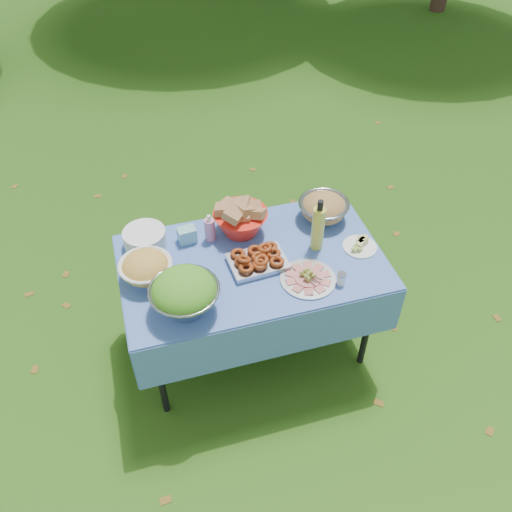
% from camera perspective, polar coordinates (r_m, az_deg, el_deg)
% --- Properties ---
extents(ground, '(80.00, 80.00, 0.00)m').
position_cam_1_polar(ground, '(3.60, -0.34, -9.19)').
color(ground, '#173509').
rests_on(ground, ground).
extents(picnic_table, '(1.46, 0.86, 0.76)m').
position_cam_1_polar(picnic_table, '(3.30, -0.37, -5.23)').
color(picnic_table, '#84BEFF').
rests_on(picnic_table, ground).
extents(salad_bowl, '(0.43, 0.43, 0.23)m').
position_cam_1_polar(salad_bowl, '(2.72, -7.55, -3.91)').
color(salad_bowl, '#93969C').
rests_on(salad_bowl, picnic_table).
extents(pasta_bowl_white, '(0.37, 0.37, 0.16)m').
position_cam_1_polar(pasta_bowl_white, '(2.93, -11.54, -1.20)').
color(pasta_bowl_white, white).
rests_on(pasta_bowl_white, picnic_table).
extents(plate_stack, '(0.26, 0.26, 0.10)m').
position_cam_1_polar(plate_stack, '(3.15, -11.62, 1.85)').
color(plate_stack, white).
rests_on(plate_stack, picnic_table).
extents(wipes_box, '(0.11, 0.08, 0.09)m').
position_cam_1_polar(wipes_box, '(3.13, -7.28, 2.21)').
color(wipes_box, '#7DC0CB').
rests_on(wipes_box, picnic_table).
extents(sanitizer_bottle, '(0.07, 0.07, 0.18)m').
position_cam_1_polar(sanitizer_bottle, '(3.11, -4.91, 3.00)').
color(sanitizer_bottle, '#CD7DA0').
rests_on(sanitizer_bottle, picnic_table).
extents(bread_bowl, '(0.34, 0.34, 0.21)m').
position_cam_1_polar(bread_bowl, '(3.14, -1.64, 4.10)').
color(bread_bowl, red).
rests_on(bread_bowl, picnic_table).
extents(pasta_bowl_steel, '(0.33, 0.33, 0.16)m').
position_cam_1_polar(pasta_bowl_steel, '(3.27, 7.13, 5.10)').
color(pasta_bowl_steel, '#93969C').
rests_on(pasta_bowl_steel, picnic_table).
extents(fried_tray, '(0.33, 0.24, 0.07)m').
position_cam_1_polar(fried_tray, '(2.97, 0.18, -0.42)').
color(fried_tray, '#B2B2B7').
rests_on(fried_tray, picnic_table).
extents(charcuterie_platter, '(0.36, 0.36, 0.07)m').
position_cam_1_polar(charcuterie_platter, '(2.91, 5.53, -2.02)').
color(charcuterie_platter, '#B9BCC1').
rests_on(charcuterie_platter, picnic_table).
extents(oil_bottle, '(0.09, 0.09, 0.33)m').
position_cam_1_polar(oil_bottle, '(3.02, 6.58, 3.30)').
color(oil_bottle, '#CACD3F').
rests_on(oil_bottle, picnic_table).
extents(cheese_plate, '(0.20, 0.20, 0.05)m').
position_cam_1_polar(cheese_plate, '(3.14, 10.92, 1.27)').
color(cheese_plate, white).
rests_on(cheese_plate, picnic_table).
extents(shaker, '(0.06, 0.06, 0.08)m').
position_cam_1_polar(shaker, '(2.91, 8.97, -2.37)').
color(shaker, white).
rests_on(shaker, picnic_table).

